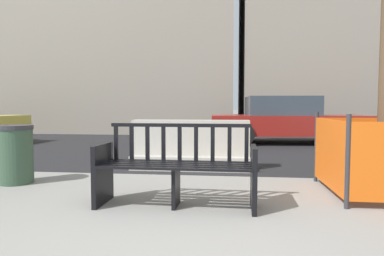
{
  "coord_description": "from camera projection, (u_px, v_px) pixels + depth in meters",
  "views": [
    {
      "loc": [
        0.2,
        -2.53,
        1.07
      ],
      "look_at": [
        -0.39,
        2.54,
        0.75
      ],
      "focal_mm": 32.0,
      "sensor_mm": 36.0,
      "label": 1
    }
  ],
  "objects": [
    {
      "name": "ground_plane",
      "position": [
        204.0,
        247.0,
        2.6
      ],
      "size": [
        200.0,
        200.0,
        0.0
      ],
      "primitive_type": "plane",
      "color": "gray"
    },
    {
      "name": "street_asphalt",
      "position": [
        225.0,
        139.0,
        11.23
      ],
      "size": [
        120.0,
        12.0,
        0.01
      ],
      "primitive_type": "cube",
      "color": "black",
      "rests_on": "ground"
    },
    {
      "name": "street_bench",
      "position": [
        176.0,
        169.0,
        3.68
      ],
      "size": [
        1.7,
        0.56,
        0.88
      ],
      "color": "black",
      "rests_on": "ground"
    },
    {
      "name": "jersey_barrier_centre",
      "position": [
        191.0,
        149.0,
        5.9
      ],
      "size": [
        2.01,
        0.7,
        0.84
      ],
      "color": "#ADA89E",
      "rests_on": "ground"
    },
    {
      "name": "car_sedan_mid",
      "position": [
        285.0,
        120.0,
        9.99
      ],
      "size": [
        4.49,
        2.08,
        1.36
      ],
      "color": "maroon",
      "rests_on": "ground"
    },
    {
      "name": "trash_bin",
      "position": [
        16.0,
        154.0,
        4.76
      ],
      "size": [
        0.47,
        0.47,
        0.81
      ],
      "color": "#334C38",
      "rests_on": "ground"
    }
  ]
}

